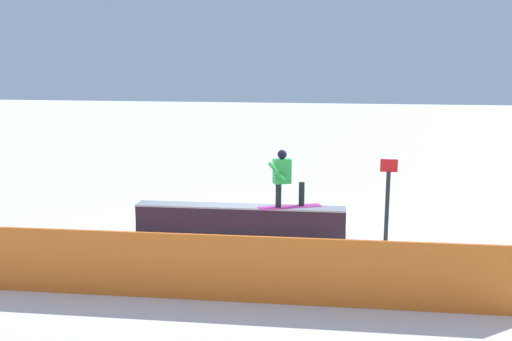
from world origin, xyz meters
TOP-DOWN VIEW (x-y plane):
  - ground_plane at (0.00, 0.00)m, footprint 120.00×120.00m
  - grind_box at (0.00, 0.00)m, footprint 5.11×0.95m
  - snowboarder at (-1.08, -0.04)m, footprint 1.50×0.94m
  - safety_fence at (0.00, 3.69)m, footprint 11.69×1.09m
  - trail_marker at (-3.48, -0.45)m, footprint 0.40×0.10m

SIDE VIEW (x-z plane):
  - ground_plane at x=0.00m, z-range 0.00..0.00m
  - grind_box at x=0.00m, z-range -0.04..0.75m
  - safety_fence at x=0.00m, z-range 0.00..1.20m
  - trail_marker at x=-3.48m, z-range 0.07..2.04m
  - snowboarder at x=-1.08m, z-range 0.84..2.23m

